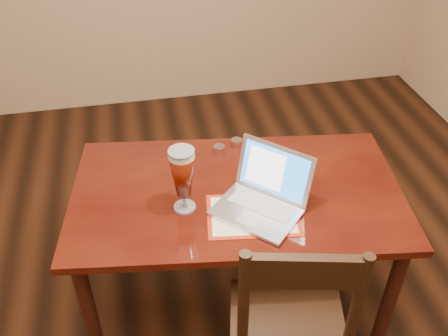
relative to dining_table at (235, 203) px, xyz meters
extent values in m
cube|color=#4B150A|center=(0.01, 0.01, 0.05)|extent=(1.66, 1.08, 0.04)
cylinder|color=black|center=(-0.73, -0.25, -0.31)|extent=(0.07, 0.07, 0.69)
cylinder|color=black|center=(0.65, -0.44, -0.31)|extent=(0.07, 0.07, 0.69)
cylinder|color=black|center=(-0.63, 0.46, -0.31)|extent=(0.07, 0.07, 0.69)
cylinder|color=black|center=(0.75, 0.27, -0.31)|extent=(0.07, 0.07, 0.69)
cube|color=#B22710|center=(0.04, -0.17, 0.07)|extent=(0.44, 0.34, 0.00)
cube|color=white|center=(0.04, -0.17, 0.08)|extent=(0.40, 0.30, 0.00)
cube|color=silver|center=(0.05, -0.17, 0.08)|extent=(0.43, 0.43, 0.02)
cube|color=#B4B4B8|center=(0.09, -0.14, 0.09)|extent=(0.29, 0.29, 0.00)
cube|color=silver|center=(0.00, -0.22, 0.09)|extent=(0.11, 0.11, 0.00)
cube|color=silver|center=(0.16, -0.06, 0.21)|extent=(0.31, 0.30, 0.24)
cube|color=blue|center=(0.16, -0.06, 0.21)|extent=(0.27, 0.26, 0.20)
cube|color=white|center=(0.13, -0.03, 0.21)|extent=(0.16, 0.16, 0.17)
cylinder|color=silver|center=(-0.25, -0.06, 0.08)|extent=(0.10, 0.10, 0.01)
cylinder|color=silver|center=(-0.25, -0.06, 0.12)|extent=(0.02, 0.02, 0.07)
cylinder|color=beige|center=(-0.25, -0.06, 0.37)|extent=(0.11, 0.11, 0.02)
cylinder|color=silver|center=(-0.25, -0.06, 0.38)|extent=(0.11, 0.11, 0.01)
cylinder|color=silver|center=(-0.02, 0.32, 0.09)|extent=(0.06, 0.06, 0.04)
cylinder|color=silver|center=(0.08, 0.36, 0.09)|extent=(0.06, 0.06, 0.04)
cube|color=black|center=(0.09, -0.59, -0.18)|extent=(0.56, 0.54, 0.04)
cylinder|color=black|center=(-0.06, -0.37, -0.43)|extent=(0.04, 0.04, 0.46)
cylinder|color=black|center=(0.31, -0.46, -0.43)|extent=(0.04, 0.04, 0.46)
cylinder|color=black|center=(-0.14, -0.72, 0.15)|extent=(0.04, 0.04, 0.60)
cylinder|color=black|center=(0.23, -0.81, 0.15)|extent=(0.04, 0.04, 0.60)
cube|color=black|center=(0.05, -0.76, 0.37)|extent=(0.38, 0.12, 0.13)
camera|label=1|loc=(-0.41, -1.74, 1.59)|focal=40.00mm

